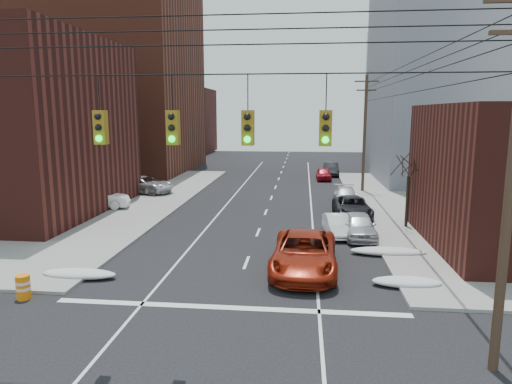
% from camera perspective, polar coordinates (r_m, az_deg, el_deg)
% --- Properties ---
extents(building_brick_tall, '(24.00, 20.00, 30.00)m').
position_cam_1_polar(building_brick_tall, '(64.40, -19.46, 15.99)').
color(building_brick_tall, maroon).
rests_on(building_brick_tall, ground).
extents(building_brick_far, '(22.00, 18.00, 12.00)m').
position_cam_1_polar(building_brick_far, '(88.89, -13.10, 8.63)').
color(building_brick_far, '#4A1B16').
rests_on(building_brick_far, ground).
extents(building_office, '(22.00, 20.00, 25.00)m').
position_cam_1_polar(building_office, '(57.61, 26.22, 13.84)').
color(building_office, gray).
rests_on(building_office, ground).
extents(building_glass, '(20.00, 18.00, 22.00)m').
position_cam_1_polar(building_glass, '(82.91, 21.22, 11.62)').
color(building_glass, gray).
rests_on(building_glass, ground).
extents(utility_pole_right, '(2.20, 0.28, 11.00)m').
position_cam_1_polar(utility_pole_right, '(14.38, 29.28, 1.65)').
color(utility_pole_right, '#473323').
rests_on(utility_pole_right, ground).
extents(utility_pole_far, '(2.20, 0.28, 11.00)m').
position_cam_1_polar(utility_pole_far, '(44.48, 13.43, 7.36)').
color(utility_pole_far, '#473323').
rests_on(utility_pole_far, ground).
extents(traffic_signals, '(17.00, 0.42, 2.02)m').
position_cam_1_polar(traffic_signals, '(13.33, -5.79, 8.28)').
color(traffic_signals, black).
rests_on(traffic_signals, ground).
extents(bare_tree, '(2.09, 2.20, 4.93)m').
position_cam_1_polar(bare_tree, '(31.27, 18.40, -0.22)').
color(bare_tree, black).
rests_on(bare_tree, ground).
extents(snow_nw, '(3.50, 1.08, 0.42)m').
position_cam_1_polar(snow_nw, '(22.84, -21.24, -9.51)').
color(snow_nw, silver).
rests_on(snow_nw, ground).
extents(snow_ne, '(3.00, 1.08, 0.42)m').
position_cam_1_polar(snow_ne, '(21.41, 18.31, -10.63)').
color(snow_ne, silver).
rests_on(snow_ne, ground).
extents(snow_east_far, '(4.00, 1.08, 0.42)m').
position_cam_1_polar(snow_east_far, '(25.59, 16.19, -7.15)').
color(snow_east_far, silver).
rests_on(snow_east_far, ground).
extents(red_pickup, '(3.27, 6.67, 1.82)m').
position_cam_1_polar(red_pickup, '(22.14, 6.06, -7.57)').
color(red_pickup, maroon).
rests_on(red_pickup, ground).
extents(parked_car_a, '(1.90, 4.53, 1.53)m').
position_cam_1_polar(parked_car_a, '(28.45, 12.78, -4.12)').
color(parked_car_a, silver).
rests_on(parked_car_a, ground).
extents(parked_car_b, '(1.78, 4.02, 1.28)m').
position_cam_1_polar(parked_car_b, '(28.79, 10.11, -4.12)').
color(parked_car_b, white).
rests_on(parked_car_b, ground).
extents(parked_car_c, '(2.70, 5.46, 1.49)m').
position_cam_1_polar(parked_car_c, '(33.94, 11.93, -1.87)').
color(parked_car_c, black).
rests_on(parked_car_c, ground).
extents(parked_car_d, '(1.98, 4.76, 1.38)m').
position_cam_1_polar(parked_car_d, '(38.87, 11.18, -0.45)').
color(parked_car_d, silver).
rests_on(parked_car_d, ground).
extents(parked_car_e, '(1.72, 4.07, 1.37)m').
position_cam_1_polar(parked_car_e, '(52.26, 8.45, 2.24)').
color(parked_car_e, maroon).
rests_on(parked_car_e, ground).
extents(parked_car_f, '(1.72, 4.80, 1.58)m').
position_cam_1_polar(parked_car_f, '(56.26, 9.35, 2.86)').
color(parked_car_f, black).
rests_on(parked_car_f, ground).
extents(lot_car_a, '(4.90, 2.63, 1.53)m').
position_cam_1_polar(lot_car_a, '(37.57, -19.10, -0.81)').
color(lot_car_a, white).
rests_on(lot_car_a, sidewalk_nw).
extents(lot_car_b, '(6.07, 3.64, 1.58)m').
position_cam_1_polar(lot_car_b, '(43.71, -13.93, 0.91)').
color(lot_car_b, '#BABABF').
rests_on(lot_car_b, sidewalk_nw).
extents(lot_car_c, '(4.75, 3.41, 1.28)m').
position_cam_1_polar(lot_car_c, '(35.28, -27.13, -2.24)').
color(lot_car_c, black).
rests_on(lot_car_c, sidewalk_nw).
extents(lot_car_d, '(4.31, 2.32, 1.39)m').
position_cam_1_polar(lot_car_d, '(43.52, -24.22, 0.17)').
color(lot_car_d, '#B1B1B6').
rests_on(lot_car_d, sidewalk_nw).
extents(construction_barrel, '(0.69, 0.69, 1.01)m').
position_cam_1_polar(construction_barrel, '(21.25, -27.09, -10.50)').
color(construction_barrel, orange).
rests_on(construction_barrel, ground).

